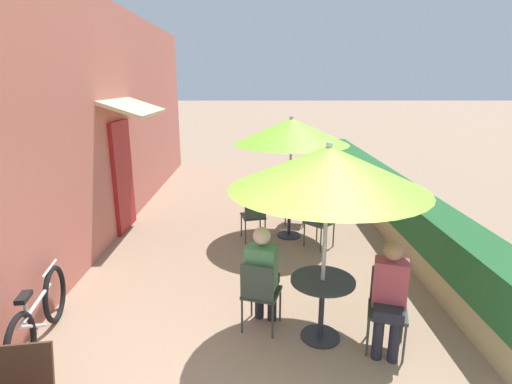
# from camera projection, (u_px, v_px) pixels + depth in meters

# --- Properties ---
(cafe_facade_wall) EXTENTS (0.98, 11.39, 4.20)m
(cafe_facade_wall) POSITION_uv_depth(u_px,v_px,m) (118.00, 119.00, 7.76)
(cafe_facade_wall) COLOR #C66B5B
(cafe_facade_wall) RESTS_ON ground_plane
(planter_hedge) EXTENTS (0.60, 10.39, 1.01)m
(planter_hedge) POSITION_uv_depth(u_px,v_px,m) (381.00, 195.00, 8.23)
(planter_hedge) COLOR tan
(planter_hedge) RESTS_ON ground_plane
(patio_table_near) EXTENTS (0.70, 0.70, 0.72)m
(patio_table_near) POSITION_uv_depth(u_px,v_px,m) (322.00, 298.00, 4.39)
(patio_table_near) COLOR #28282D
(patio_table_near) RESTS_ON ground_plane
(patio_umbrella_near) EXTENTS (2.03, 2.03, 2.23)m
(patio_umbrella_near) POSITION_uv_depth(u_px,v_px,m) (328.00, 168.00, 4.00)
(patio_umbrella_near) COLOR #B7B7BC
(patio_umbrella_near) RESTS_ON ground_plane
(cafe_chair_near_left) EXTENTS (0.50, 0.50, 0.87)m
(cafe_chair_near_left) POSITION_uv_depth(u_px,v_px,m) (388.00, 303.00, 4.26)
(cafe_chair_near_left) COLOR #384238
(cafe_chair_near_left) RESTS_ON ground_plane
(seated_patron_near_left) EXTENTS (0.42, 0.48, 1.25)m
(seated_patron_near_left) POSITION_uv_depth(u_px,v_px,m) (390.00, 293.00, 4.11)
(seated_patron_near_left) COLOR #23232D
(seated_patron_near_left) RESTS_ON ground_plane
(cafe_chair_near_right) EXTENTS (0.50, 0.50, 0.87)m
(cafe_chair_near_right) POSITION_uv_depth(u_px,v_px,m) (260.00, 291.00, 4.51)
(cafe_chair_near_right) COLOR #384238
(cafe_chair_near_right) RESTS_ON ground_plane
(seated_patron_near_right) EXTENTS (0.42, 0.48, 1.25)m
(seated_patron_near_right) POSITION_uv_depth(u_px,v_px,m) (263.00, 272.00, 4.56)
(seated_patron_near_right) COLOR #23232D
(seated_patron_near_right) RESTS_ON ground_plane
(patio_table_mid) EXTENTS (0.70, 0.70, 0.72)m
(patio_table_mid) POSITION_uv_depth(u_px,v_px,m) (289.00, 211.00, 7.35)
(patio_table_mid) COLOR #28282D
(patio_table_mid) RESTS_ON ground_plane
(patio_umbrella_mid) EXTENTS (2.03, 2.03, 2.23)m
(patio_umbrella_mid) POSITION_uv_depth(u_px,v_px,m) (291.00, 131.00, 6.96)
(patio_umbrella_mid) COLOR #B7B7BC
(patio_umbrella_mid) RESTS_ON ground_plane
(cafe_chair_mid_left) EXTENTS (0.57, 0.57, 0.87)m
(cafe_chair_mid_left) POSITION_uv_depth(u_px,v_px,m) (322.00, 218.00, 6.92)
(cafe_chair_mid_left) COLOR #384238
(cafe_chair_mid_left) RESTS_ON ground_plane
(cafe_chair_mid_right) EXTENTS (0.50, 0.50, 0.87)m
(cafe_chair_mid_right) POSITION_uv_depth(u_px,v_px,m) (293.00, 199.00, 8.01)
(cafe_chair_mid_right) COLOR #384238
(cafe_chair_mid_right) RESTS_ON ground_plane
(cafe_chair_mid_back) EXTENTS (0.48, 0.48, 0.87)m
(cafe_chair_mid_back) POSITION_uv_depth(u_px,v_px,m) (254.00, 214.00, 7.12)
(cafe_chair_mid_back) COLOR #384238
(cafe_chair_mid_back) RESTS_ON ground_plane
(coffee_cup_mid) EXTENTS (0.07, 0.07, 0.09)m
(coffee_cup_mid) POSITION_uv_depth(u_px,v_px,m) (286.00, 197.00, 7.29)
(coffee_cup_mid) COLOR white
(coffee_cup_mid) RESTS_ON patio_table_mid
(bicycle_leaning) EXTENTS (0.32, 1.68, 0.77)m
(bicycle_leaning) POSITION_uv_depth(u_px,v_px,m) (39.00, 317.00, 4.29)
(bicycle_leaning) COLOR black
(bicycle_leaning) RESTS_ON ground_plane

